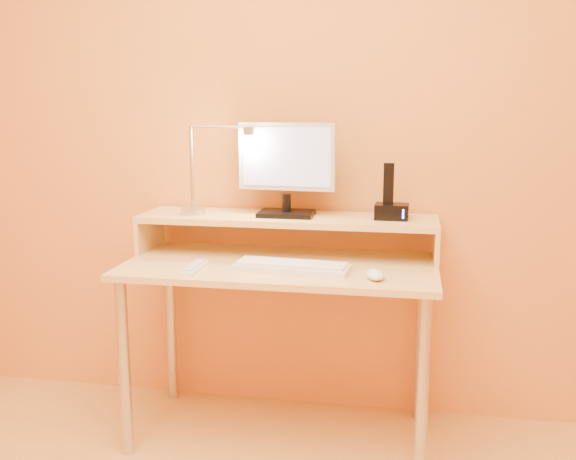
% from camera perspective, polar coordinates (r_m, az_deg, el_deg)
% --- Properties ---
extents(wall_back, '(3.00, 0.04, 2.50)m').
position_cam_1_polar(wall_back, '(2.79, 0.60, 9.33)').
color(wall_back, orange).
rests_on(wall_back, floor).
extents(desk_leg_fl, '(0.04, 0.04, 0.69)m').
position_cam_1_polar(desk_leg_fl, '(2.61, -13.97, -11.54)').
color(desk_leg_fl, '#B8B8C0').
rests_on(desk_leg_fl, floor).
extents(desk_leg_fr, '(0.04, 0.04, 0.69)m').
position_cam_1_polar(desk_leg_fr, '(2.39, 11.54, -13.52)').
color(desk_leg_fr, '#B8B8C0').
rests_on(desk_leg_fr, floor).
extents(desk_leg_bl, '(0.04, 0.04, 0.69)m').
position_cam_1_polar(desk_leg_bl, '(3.04, -10.05, -8.08)').
color(desk_leg_bl, '#B8B8C0').
rests_on(desk_leg_bl, floor).
extents(desk_leg_br, '(0.04, 0.04, 0.69)m').
position_cam_1_polar(desk_leg_br, '(2.86, 11.40, -9.38)').
color(desk_leg_br, '#B8B8C0').
rests_on(desk_leg_br, floor).
extents(desk_lower, '(1.20, 0.60, 0.02)m').
position_cam_1_polar(desk_lower, '(2.55, -0.66, -3.14)').
color(desk_lower, '#E7BC66').
rests_on(desk_lower, floor).
extents(shelf_riser_left, '(0.02, 0.30, 0.14)m').
position_cam_1_polar(shelf_riser_left, '(2.85, -11.82, -0.25)').
color(shelf_riser_left, '#E7BC66').
rests_on(shelf_riser_left, desk_lower).
extents(shelf_riser_right, '(0.02, 0.30, 0.14)m').
position_cam_1_polar(shelf_riser_right, '(2.64, 12.67, -1.17)').
color(shelf_riser_right, '#E7BC66').
rests_on(shelf_riser_right, desk_lower).
extents(desk_shelf, '(1.20, 0.30, 0.02)m').
position_cam_1_polar(desk_shelf, '(2.67, -0.05, 0.98)').
color(desk_shelf, '#E7BC66').
rests_on(desk_shelf, desk_lower).
extents(monitor_foot, '(0.22, 0.16, 0.02)m').
position_cam_1_polar(monitor_foot, '(2.66, -0.13, 1.43)').
color(monitor_foot, black).
rests_on(monitor_foot, desk_shelf).
extents(monitor_neck, '(0.04, 0.04, 0.07)m').
position_cam_1_polar(monitor_neck, '(2.66, -0.13, 2.37)').
color(monitor_neck, black).
rests_on(monitor_neck, monitor_foot).
extents(monitor_panel, '(0.39, 0.06, 0.27)m').
position_cam_1_polar(monitor_panel, '(2.64, -0.09, 6.37)').
color(monitor_panel, silver).
rests_on(monitor_panel, monitor_neck).
extents(monitor_back, '(0.35, 0.04, 0.23)m').
position_cam_1_polar(monitor_back, '(2.67, -0.00, 6.41)').
color(monitor_back, black).
rests_on(monitor_back, monitor_panel).
extents(monitor_screen, '(0.36, 0.03, 0.23)m').
position_cam_1_polar(monitor_screen, '(2.63, -0.17, 6.34)').
color(monitor_screen, '#AAACDC').
rests_on(monitor_screen, monitor_panel).
extents(lamp_base, '(0.10, 0.10, 0.02)m').
position_cam_1_polar(lamp_base, '(2.73, -8.23, 1.64)').
color(lamp_base, '#B8B8C0').
rests_on(lamp_base, desk_shelf).
extents(lamp_post, '(0.01, 0.01, 0.33)m').
position_cam_1_polar(lamp_post, '(2.71, -8.33, 5.34)').
color(lamp_post, '#B8B8C0').
rests_on(lamp_post, lamp_base).
extents(lamp_arm, '(0.24, 0.01, 0.01)m').
position_cam_1_polar(lamp_arm, '(2.66, -5.95, 8.86)').
color(lamp_arm, '#B8B8C0').
rests_on(lamp_arm, lamp_post).
extents(lamp_head, '(0.04, 0.04, 0.03)m').
position_cam_1_polar(lamp_head, '(2.63, -3.41, 8.55)').
color(lamp_head, '#B8B8C0').
rests_on(lamp_head, lamp_arm).
extents(lamp_bulb, '(0.03, 0.03, 0.00)m').
position_cam_1_polar(lamp_bulb, '(2.63, -3.40, 8.20)').
color(lamp_bulb, '#FFEAC6').
rests_on(lamp_bulb, lamp_head).
extents(phone_dock, '(0.13, 0.10, 0.06)m').
position_cam_1_polar(phone_dock, '(2.61, 8.95, 1.59)').
color(phone_dock, black).
rests_on(phone_dock, desk_shelf).
extents(phone_handset, '(0.04, 0.03, 0.16)m').
position_cam_1_polar(phone_handset, '(2.60, 8.69, 3.99)').
color(phone_handset, black).
rests_on(phone_handset, phone_dock).
extents(phone_led, '(0.01, 0.00, 0.04)m').
position_cam_1_polar(phone_led, '(2.56, 9.92, 1.37)').
color(phone_led, '#3256FF').
rests_on(phone_led, phone_dock).
extents(keyboard, '(0.43, 0.17, 0.02)m').
position_cam_1_polar(keyboard, '(2.44, 0.33, -3.27)').
color(keyboard, silver).
rests_on(keyboard, desk_lower).
extents(mouse, '(0.09, 0.12, 0.04)m').
position_cam_1_polar(mouse, '(2.33, 7.53, -3.83)').
color(mouse, white).
rests_on(mouse, desk_lower).
extents(remote_control, '(0.05, 0.20, 0.02)m').
position_cam_1_polar(remote_control, '(2.46, -8.13, -3.30)').
color(remote_control, silver).
rests_on(remote_control, desk_lower).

